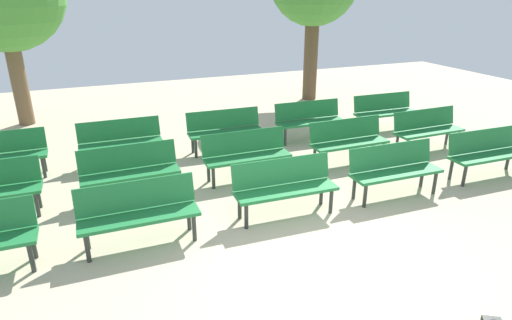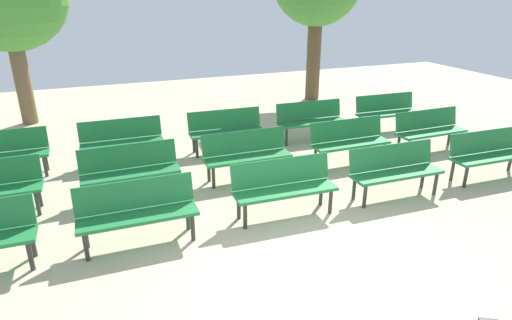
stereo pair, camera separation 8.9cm
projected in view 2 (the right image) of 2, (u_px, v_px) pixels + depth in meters
The scene contains 14 objects.
ground_plane at pixel (331, 272), 5.42m from camera, with size 25.42×25.42×0.00m, color #BCAD8E.
bench_r0_c1 at pixel (137, 209), 5.90m from camera, with size 1.60×0.50×0.87m.
bench_r0_c2 at pixel (284, 184), 6.64m from camera, with size 1.62×0.54×0.87m.
bench_r0_c3 at pixel (395, 168), 7.25m from camera, with size 1.61×0.52×0.87m.
bench_r0_c4 at pixel (489, 152), 7.96m from camera, with size 1.61×0.53×0.87m.
bench_r1_c1 at pixel (130, 168), 7.25m from camera, with size 1.60×0.50×0.87m.
bench_r1_c2 at pixel (246, 152), 7.93m from camera, with size 1.60×0.50×0.87m.
bench_r1_c3 at pixel (349, 139), 8.62m from camera, with size 1.60×0.48×0.87m.
bench_r1_c4 at pixel (429, 128), 9.30m from camera, with size 1.61×0.50×0.87m.
bench_r2_c0 at pixel (1, 152), 7.95m from camera, with size 1.60×0.48×0.87m.
bench_r2_c1 at pixel (122, 139), 8.65m from camera, with size 1.61×0.51×0.87m.
bench_r2_c2 at pixel (226, 128), 9.31m from camera, with size 1.62×0.54×0.87m.
bench_r2_c3 at pixel (311, 118), 9.98m from camera, with size 1.62×0.54×0.87m.
bench_r2_c4 at pixel (387, 110), 10.66m from camera, with size 1.62×0.54×0.87m.
Camera 2 is at (-2.51, -3.86, 3.32)m, focal length 30.43 mm.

